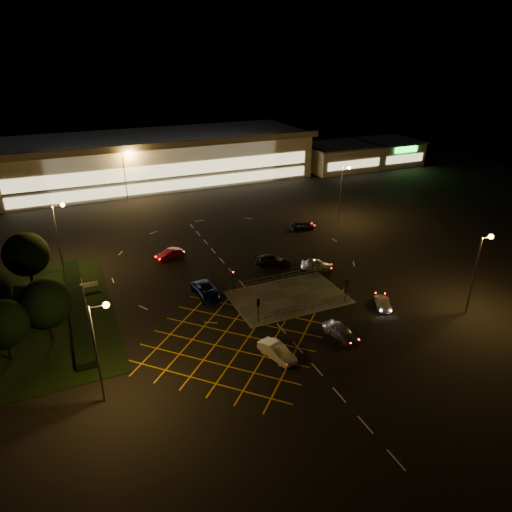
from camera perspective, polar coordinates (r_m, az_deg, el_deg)
name	(u,v)px	position (r m, az deg, el deg)	size (l,w,h in m)	color
ground	(267,294)	(59.82, 1.44, -4.72)	(180.00, 180.00, 0.00)	black
pedestrian_island	(288,297)	(59.03, 4.03, -5.15)	(14.00, 9.00, 0.12)	#4C4944
grass_verge	(34,317)	(60.90, -26.05, -6.88)	(18.00, 30.00, 0.08)	black
hedge	(77,305)	(60.43, -21.44, -5.74)	(2.00, 26.00, 1.00)	black
supermarket	(158,158)	(113.90, -12.15, 11.91)	(72.00, 26.50, 10.50)	beige
retail_unit_a	(339,156)	(124.80, 10.32, 12.15)	(18.80, 14.80, 6.35)	beige
retail_unit_b	(388,151)	(134.22, 16.17, 12.46)	(14.80, 14.80, 6.35)	beige
streetlight_sw	(99,339)	(41.84, -18.98, -9.84)	(1.78, 0.56, 10.03)	slate
streetlight_se	(479,263)	(58.71, 26.12, -0.85)	(1.78, 0.56, 10.03)	slate
streetlight_nw	(59,228)	(68.98, -23.37, 3.28)	(1.78, 0.56, 10.03)	slate
streetlight_ne	(343,186)	(84.93, 10.85, 8.64)	(1.78, 0.56, 10.03)	slate
streetlight_far_left	(126,170)	(98.63, -15.91, 10.35)	(1.78, 0.56, 10.03)	slate
streetlight_far_right	(294,151)	(112.86, 4.80, 12.90)	(1.78, 0.56, 10.03)	slate
signal_sw	(258,306)	(52.48, 0.27, -6.27)	(0.28, 0.30, 3.15)	black
signal_se	(346,286)	(57.78, 11.23, -3.69)	(0.28, 0.30, 3.15)	black
signal_nw	(233,277)	(58.95, -2.89, -2.61)	(0.28, 0.30, 3.15)	black
signal_ne	(314,261)	(63.72, 7.23, -0.61)	(0.28, 0.30, 3.15)	black
tree_a	(2,324)	(52.13, -29.13, -7.48)	(5.04, 5.04, 6.86)	black
tree_c	(26,254)	(66.03, -26.80, 0.19)	(5.76, 5.76, 7.84)	black
tree_e	(45,304)	(53.30, -24.85, -5.45)	(5.40, 5.40, 7.35)	black
car_near_silver	(341,331)	(51.84, 10.59, -9.25)	(1.84, 4.56, 1.55)	#999CA0
car_queue_white	(277,351)	(48.12, 2.61, -11.81)	(1.60, 4.57, 1.51)	#BCBCBC
car_left_blue	(207,291)	(59.19, -6.19, -4.35)	(2.60, 5.63, 1.57)	#0C1A49
car_far_dkgrey	(274,261)	(67.06, 2.21, -0.59)	(2.16, 5.32, 1.54)	black
car_right_silver	(317,265)	(66.37, 7.60, -1.07)	(1.84, 4.57, 1.56)	silver
car_circ_red	(170,254)	(70.59, -10.73, 0.25)	(1.49, 4.28, 1.41)	maroon
car_east_grey	(302,226)	(81.04, 5.82, 3.75)	(2.07, 4.49, 1.25)	black
car_approach_white	(383,302)	(58.85, 15.59, -5.58)	(1.70, 4.19, 1.21)	#BCBCBC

